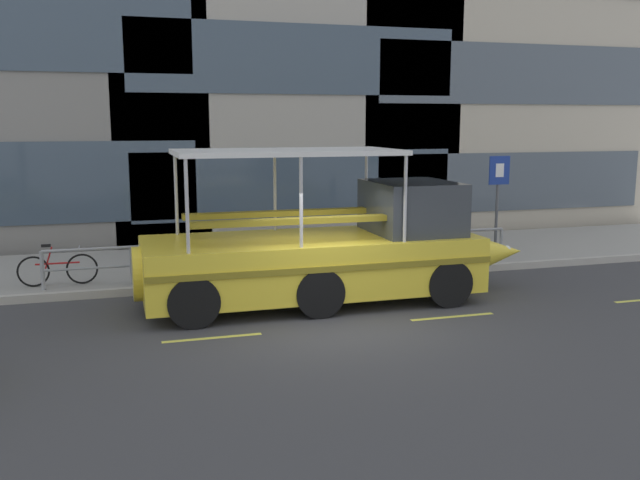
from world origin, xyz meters
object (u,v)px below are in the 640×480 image
object	(u,v)px
duck_tour_boat	(335,251)
pedestrian_near_bow	(404,217)
parking_sign	(498,189)
leaned_bicycle	(58,269)

from	to	relation	value
duck_tour_boat	pedestrian_near_bow	world-z (taller)	duck_tour_boat
parking_sign	leaned_bicycle	world-z (taller)	parking_sign
pedestrian_near_bow	leaned_bicycle	bearing A→B (deg)	-172.20
duck_tour_boat	pedestrian_near_bow	xyz separation A→B (m)	(3.22, 3.66, 0.13)
parking_sign	pedestrian_near_bow	bearing A→B (deg)	148.91
pedestrian_near_bow	duck_tour_boat	bearing A→B (deg)	-131.35
parking_sign	leaned_bicycle	distance (m)	11.28
leaned_bicycle	duck_tour_boat	world-z (taller)	duck_tour_boat
duck_tour_boat	pedestrian_near_bow	size ratio (longest dim) A/B	5.15
leaned_bicycle	pedestrian_near_bow	size ratio (longest dim) A/B	1.01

